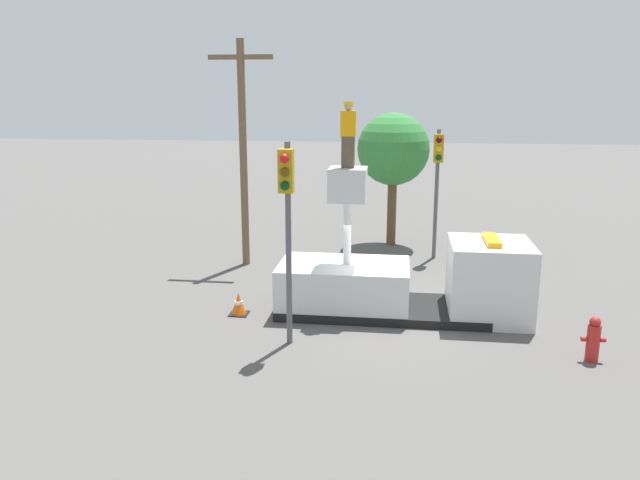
{
  "coord_description": "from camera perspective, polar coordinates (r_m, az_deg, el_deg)",
  "views": [
    {
      "loc": [
        0.43,
        -16.65,
        6.06
      ],
      "look_at": [
        -1.59,
        -1.24,
        2.34
      ],
      "focal_mm": 35.0,
      "sensor_mm": 36.0,
      "label": 1
    }
  ],
  "objects": [
    {
      "name": "ground_plane",
      "position": [
        17.72,
        5.66,
        -6.59
      ],
      "size": [
        120.0,
        120.0,
        0.0
      ],
      "primitive_type": "plane",
      "color": "#565451"
    },
    {
      "name": "tree_left_bg",
      "position": [
        24.8,
        6.72,
        8.17
      ],
      "size": [
        2.83,
        2.83,
        5.26
      ],
      "color": "brown",
      "rests_on": "ground"
    },
    {
      "name": "traffic_light_pole",
      "position": [
        14.49,
        -3.04,
        3.27
      ],
      "size": [
        0.34,
        0.57,
        4.93
      ],
      "color": "#515156",
      "rests_on": "ground"
    },
    {
      "name": "utility_pole",
      "position": [
        21.87,
        -7.05,
        8.49
      ],
      "size": [
        2.2,
        0.26,
        7.76
      ],
      "color": "brown",
      "rests_on": "ground"
    },
    {
      "name": "fire_hydrant",
      "position": [
        15.74,
        23.71,
        -8.32
      ],
      "size": [
        0.54,
        0.3,
        1.07
      ],
      "color": "#B2231E",
      "rests_on": "ground"
    },
    {
      "name": "bucket_truck",
      "position": [
        17.44,
        7.89,
        -3.94
      ],
      "size": [
        6.87,
        2.32,
        4.05
      ],
      "color": "black",
      "rests_on": "ground"
    },
    {
      "name": "traffic_light_across",
      "position": [
        22.86,
        10.71,
        6.45
      ],
      "size": [
        0.34,
        0.57,
        4.73
      ],
      "color": "#515156",
      "rests_on": "ground"
    },
    {
      "name": "worker",
      "position": [
        16.75,
        2.6,
        9.6
      ],
      "size": [
        0.4,
        0.26,
        1.75
      ],
      "color": "brown",
      "rests_on": "bucket_truck"
    },
    {
      "name": "traffic_cone_rear",
      "position": [
        17.53,
        -7.44,
        -5.84
      ],
      "size": [
        0.52,
        0.52,
        0.62
      ],
      "color": "black",
      "rests_on": "ground"
    }
  ]
}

